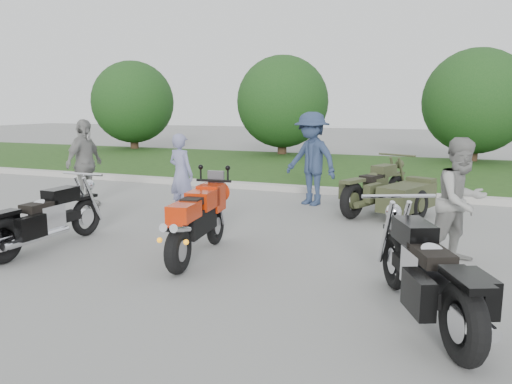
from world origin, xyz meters
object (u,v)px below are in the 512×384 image
(cruiser_left, at_px, (43,221))
(sportbike_red, at_px, (197,219))
(cruiser_sidecar, at_px, (392,194))
(person_back, at_px, (85,164))
(person_grey, at_px, (461,201))
(person_denim, at_px, (311,159))
(person_stripe, at_px, (181,174))
(cruiser_right, at_px, (428,277))

(cruiser_left, bearing_deg, sportbike_red, 12.84)
(cruiser_sidecar, xyz_separation_m, person_back, (-5.95, -1.43, 0.48))
(cruiser_left, distance_m, person_grey, 5.80)
(cruiser_sidecar, distance_m, person_back, 6.14)
(person_denim, relative_size, person_back, 1.08)
(person_grey, relative_size, person_back, 0.93)
(cruiser_sidecar, bearing_deg, person_stripe, -139.94)
(sportbike_red, bearing_deg, cruiser_left, -175.32)
(sportbike_red, xyz_separation_m, cruiser_left, (-2.26, -0.45, -0.12))
(cruiser_right, xyz_separation_m, person_back, (-6.80, 3.33, 0.43))
(person_grey, distance_m, person_back, 7.19)
(sportbike_red, relative_size, cruiser_left, 0.89)
(cruiser_left, bearing_deg, person_back, 120.81)
(cruiser_right, bearing_deg, person_back, 129.84)
(sportbike_red, relative_size, cruiser_right, 0.89)
(person_stripe, bearing_deg, person_grey, -179.89)
(cruiser_sidecar, height_order, person_back, person_back)
(cruiser_right, bearing_deg, person_grey, 58.38)
(cruiser_right, xyz_separation_m, person_stripe, (-4.66, 3.48, 0.31))
(cruiser_left, distance_m, person_stripe, 2.97)
(person_stripe, bearing_deg, person_denim, -124.61)
(person_stripe, distance_m, person_denim, 2.75)
(cruiser_left, height_order, person_grey, person_grey)
(sportbike_red, xyz_separation_m, cruiser_right, (3.02, -1.05, -0.08))
(cruiser_right, relative_size, cruiser_sidecar, 1.00)
(person_back, bearing_deg, cruiser_right, -119.65)
(person_grey, height_order, person_denim, person_denim)
(cruiser_left, bearing_deg, cruiser_sidecar, 44.79)
(cruiser_sidecar, height_order, person_denim, person_denim)
(cruiser_right, height_order, cruiser_sidecar, cruiser_right)
(person_back, bearing_deg, person_grey, -102.84)
(sportbike_red, distance_m, cruiser_right, 3.20)
(cruiser_left, xyz_separation_m, cruiser_sidecar, (4.43, 4.16, -0.01))
(sportbike_red, xyz_separation_m, cruiser_sidecar, (2.17, 3.71, -0.13))
(cruiser_sidecar, relative_size, person_grey, 1.34)
(sportbike_red, relative_size, person_back, 1.10)
(person_denim, bearing_deg, cruiser_sidecar, 7.91)
(sportbike_red, relative_size, cruiser_sidecar, 0.89)
(person_back, bearing_deg, person_denim, -69.05)
(cruiser_sidecar, distance_m, person_stripe, 4.03)
(sportbike_red, height_order, cruiser_right, sportbike_red)
(person_stripe, relative_size, person_grey, 0.93)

